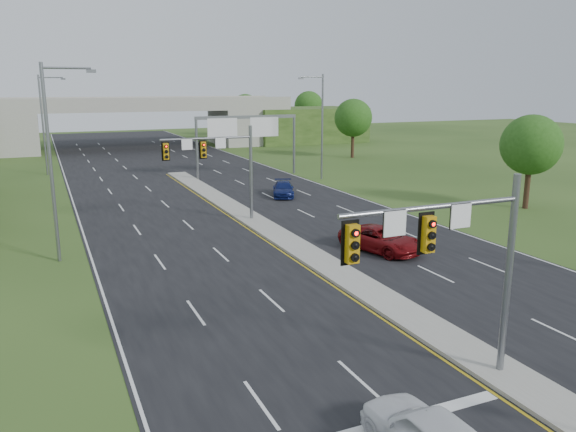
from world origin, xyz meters
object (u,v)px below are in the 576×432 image
(sign_gantry, at_px, (246,129))
(car_far_a, at_px, (381,239))
(overpass, at_px, (134,126))
(signal_mast_near, at_px, (458,251))
(signal_mast_far, at_px, (221,159))
(car_far_b, at_px, (283,189))

(sign_gantry, distance_m, car_far_a, 31.04)
(overpass, height_order, car_far_a, overpass)
(sign_gantry, relative_size, overpass, 0.14)
(sign_gantry, bearing_deg, signal_mast_near, -101.25)
(signal_mast_far, height_order, car_far_b, signal_mast_far)
(car_far_b, bearing_deg, car_far_a, -72.67)
(overpass, distance_m, car_far_a, 65.91)
(signal_mast_near, xyz_separation_m, car_far_b, (8.14, 32.75, -4.05))
(car_far_b, bearing_deg, signal_mast_far, -114.39)
(signal_mast_far, bearing_deg, sign_gantry, 65.89)
(sign_gantry, bearing_deg, car_far_a, -94.31)
(car_far_a, distance_m, car_far_b, 18.45)
(sign_gantry, relative_size, car_far_b, 2.57)
(overpass, bearing_deg, sign_gantry, -79.21)
(signal_mast_far, height_order, overpass, overpass)
(signal_mast_near, xyz_separation_m, signal_mast_far, (0.00, 25.00, 0.00))
(signal_mast_far, relative_size, car_far_a, 1.31)
(signal_mast_near, distance_m, sign_gantry, 45.88)
(car_far_a, bearing_deg, signal_mast_far, 104.63)
(signal_mast_far, relative_size, car_far_b, 1.55)
(signal_mast_far, bearing_deg, overpass, 87.65)
(overpass, relative_size, car_far_b, 17.76)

